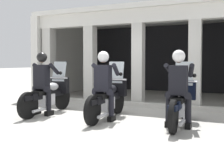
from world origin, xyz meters
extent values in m
plane|color=#A8A59E|center=(0.00, 3.00, 0.00)|extent=(80.00, 80.00, 0.00)
cube|color=black|center=(-0.03, 6.33, 1.50)|extent=(7.95, 0.24, 3.00)
cube|color=silver|center=(-0.03, 2.21, 2.78)|extent=(7.95, 0.36, 0.44)
cube|color=silver|center=(-0.03, 4.20, 3.08)|extent=(7.95, 4.67, 0.16)
cube|color=silver|center=(-3.90, 4.20, 1.50)|extent=(0.30, 4.67, 3.00)
cube|color=beige|center=(-3.50, 2.21, 1.28)|extent=(0.35, 0.36, 2.56)
cube|color=beige|center=(-1.76, 2.21, 1.28)|extent=(0.35, 0.36, 2.56)
cube|color=beige|center=(-0.03, 2.21, 1.28)|extent=(0.35, 0.36, 2.56)
cube|color=beige|center=(1.71, 2.21, 1.28)|extent=(0.35, 0.36, 2.56)
cube|color=#B7B5AD|center=(-0.03, 1.71, 0.06)|extent=(7.55, 0.24, 0.12)
cylinder|color=black|center=(-1.68, 0.39, 0.32)|extent=(0.09, 0.64, 0.64)
cylinder|color=black|center=(-1.68, -1.01, 0.32)|extent=(0.09, 0.64, 0.64)
cube|color=black|center=(-1.68, 0.39, 0.53)|extent=(0.14, 0.44, 0.08)
cube|color=silver|center=(-1.68, -0.36, 0.37)|extent=(0.28, 0.44, 0.28)
cube|color=black|center=(-1.68, -0.31, 0.50)|extent=(0.18, 1.24, 0.16)
ellipsoid|color=#B2B2B7|center=(-1.68, -0.09, 0.68)|extent=(0.26, 0.48, 0.22)
cube|color=black|center=(-1.68, -0.49, 0.57)|extent=(0.24, 0.52, 0.10)
cube|color=black|center=(-1.68, -0.95, 0.50)|extent=(0.16, 0.48, 0.10)
cylinder|color=silver|center=(-1.68, 0.33, 0.56)|extent=(0.05, 0.24, 0.53)
cube|color=black|center=(-1.68, 0.27, 0.70)|extent=(0.52, 0.16, 0.44)
sphere|color=silver|center=(-1.68, 0.37, 0.72)|extent=(0.18, 0.18, 0.18)
cube|color=silver|center=(-1.68, 0.25, 1.07)|extent=(0.40, 0.14, 0.54)
cylinder|color=silver|center=(-1.68, 0.17, 0.90)|extent=(0.62, 0.04, 0.04)
cylinder|color=silver|center=(-1.56, -0.71, 0.18)|extent=(0.07, 0.55, 0.07)
cube|color=black|center=(-1.68, -0.51, 0.97)|extent=(0.36, 0.22, 0.60)
cube|color=#14193F|center=(-1.68, -0.39, 0.99)|extent=(0.05, 0.02, 0.32)
sphere|color=tan|center=(-1.68, -0.49, 1.43)|extent=(0.21, 0.21, 0.21)
sphere|color=black|center=(-1.68, -0.49, 1.46)|extent=(0.26, 0.26, 0.26)
cylinder|color=black|center=(-1.54, -0.49, 0.66)|extent=(0.26, 0.29, 0.17)
cylinder|color=black|center=(-1.48, -0.49, 0.39)|extent=(0.12, 0.12, 0.53)
cube|color=black|center=(-1.48, -0.48, 0.06)|extent=(0.11, 0.26, 0.12)
cylinder|color=black|center=(-1.82, -0.49, 0.66)|extent=(0.26, 0.29, 0.17)
cylinder|color=black|center=(-1.88, -0.49, 0.39)|extent=(0.12, 0.12, 0.53)
cube|color=black|center=(-1.88, -0.48, 0.06)|extent=(0.11, 0.26, 0.12)
cylinder|color=black|center=(-1.46, -0.28, 1.16)|extent=(0.19, 0.48, 0.31)
sphere|color=black|center=(-1.42, -0.07, 1.05)|extent=(0.09, 0.09, 0.09)
cylinder|color=black|center=(-1.90, -0.28, 1.16)|extent=(0.19, 0.48, 0.31)
sphere|color=black|center=(-1.94, -0.07, 1.05)|extent=(0.09, 0.09, 0.09)
cylinder|color=black|center=(0.00, 0.45, 0.32)|extent=(0.09, 0.64, 0.64)
cylinder|color=black|center=(0.00, -0.95, 0.32)|extent=(0.09, 0.64, 0.64)
cube|color=black|center=(0.00, 0.45, 0.53)|extent=(0.14, 0.44, 0.08)
cube|color=silver|center=(0.00, -0.30, 0.37)|extent=(0.28, 0.44, 0.28)
cube|color=black|center=(0.00, -0.25, 0.50)|extent=(0.18, 1.24, 0.16)
ellipsoid|color=black|center=(0.00, -0.03, 0.68)|extent=(0.26, 0.48, 0.22)
cube|color=black|center=(0.00, -0.43, 0.57)|extent=(0.24, 0.52, 0.10)
cube|color=black|center=(0.00, -0.89, 0.50)|extent=(0.16, 0.48, 0.10)
cylinder|color=silver|center=(0.00, 0.39, 0.56)|extent=(0.05, 0.24, 0.53)
cube|color=black|center=(0.00, 0.33, 0.70)|extent=(0.52, 0.16, 0.44)
sphere|color=silver|center=(0.00, 0.43, 0.72)|extent=(0.18, 0.18, 0.18)
cube|color=silver|center=(0.00, 0.31, 1.07)|extent=(0.40, 0.14, 0.54)
cylinder|color=silver|center=(0.00, 0.23, 0.90)|extent=(0.62, 0.04, 0.04)
cylinder|color=silver|center=(0.12, -0.65, 0.18)|extent=(0.07, 0.55, 0.07)
cube|color=black|center=(0.00, -0.45, 0.97)|extent=(0.36, 0.22, 0.60)
cube|color=#14193F|center=(0.00, -0.33, 0.99)|extent=(0.05, 0.02, 0.32)
sphere|color=#936B51|center=(0.00, -0.43, 1.43)|extent=(0.21, 0.21, 0.21)
sphere|color=silver|center=(0.00, -0.43, 1.46)|extent=(0.26, 0.26, 0.26)
cylinder|color=black|center=(0.14, -0.43, 0.66)|extent=(0.26, 0.29, 0.17)
cylinder|color=black|center=(0.20, -0.43, 0.39)|extent=(0.12, 0.12, 0.53)
cube|color=black|center=(0.20, -0.42, 0.06)|extent=(0.11, 0.26, 0.12)
cylinder|color=black|center=(-0.14, -0.43, 0.66)|extent=(0.26, 0.29, 0.17)
cylinder|color=black|center=(-0.20, -0.43, 0.39)|extent=(0.12, 0.12, 0.53)
cube|color=black|center=(-0.20, -0.42, 0.06)|extent=(0.11, 0.26, 0.12)
cylinder|color=black|center=(0.22, -0.22, 1.16)|extent=(0.19, 0.48, 0.31)
sphere|color=black|center=(0.26, -0.01, 1.05)|extent=(0.09, 0.09, 0.09)
cylinder|color=black|center=(-0.22, -0.22, 1.16)|extent=(0.19, 0.48, 0.31)
sphere|color=black|center=(-0.26, -0.01, 1.05)|extent=(0.09, 0.09, 0.09)
cylinder|color=black|center=(1.68, 0.49, 0.32)|extent=(0.09, 0.64, 0.64)
cylinder|color=black|center=(1.68, -0.91, 0.32)|extent=(0.09, 0.64, 0.64)
cube|color=black|center=(1.68, 0.49, 0.53)|extent=(0.14, 0.44, 0.08)
cube|color=silver|center=(1.68, -0.26, 0.37)|extent=(0.28, 0.44, 0.28)
cube|color=black|center=(1.68, -0.21, 0.50)|extent=(0.18, 1.24, 0.16)
ellipsoid|color=#1E2338|center=(1.68, 0.01, 0.68)|extent=(0.26, 0.48, 0.22)
cube|color=black|center=(1.68, -0.39, 0.57)|extent=(0.24, 0.52, 0.10)
cube|color=black|center=(1.68, -0.85, 0.50)|extent=(0.16, 0.48, 0.10)
cylinder|color=silver|center=(1.68, 0.43, 0.56)|extent=(0.05, 0.24, 0.53)
cube|color=black|center=(1.68, 0.37, 0.70)|extent=(0.52, 0.16, 0.44)
sphere|color=silver|center=(1.68, 0.47, 0.72)|extent=(0.18, 0.18, 0.18)
cube|color=silver|center=(1.68, 0.35, 1.07)|extent=(0.40, 0.14, 0.54)
cylinder|color=silver|center=(1.68, 0.27, 0.90)|extent=(0.62, 0.04, 0.04)
cylinder|color=silver|center=(1.80, -0.61, 0.18)|extent=(0.07, 0.55, 0.07)
cube|color=black|center=(1.68, -0.41, 0.97)|extent=(0.36, 0.22, 0.60)
cube|color=#14193F|center=(1.68, -0.29, 0.99)|extent=(0.05, 0.02, 0.32)
sphere|color=#936B51|center=(1.68, -0.39, 1.43)|extent=(0.21, 0.21, 0.21)
sphere|color=silver|center=(1.68, -0.39, 1.46)|extent=(0.26, 0.26, 0.26)
cylinder|color=black|center=(1.82, -0.39, 0.66)|extent=(0.26, 0.29, 0.17)
cylinder|color=black|center=(1.88, -0.39, 0.39)|extent=(0.12, 0.12, 0.53)
cube|color=black|center=(1.88, -0.38, 0.06)|extent=(0.11, 0.26, 0.12)
cylinder|color=black|center=(1.54, -0.39, 0.66)|extent=(0.26, 0.29, 0.17)
cylinder|color=black|center=(1.48, -0.39, 0.39)|extent=(0.12, 0.12, 0.53)
cube|color=black|center=(1.48, -0.38, 0.06)|extent=(0.11, 0.26, 0.12)
cylinder|color=black|center=(1.90, -0.18, 1.16)|extent=(0.19, 0.48, 0.31)
sphere|color=black|center=(1.94, 0.03, 1.05)|extent=(0.09, 0.09, 0.09)
cylinder|color=black|center=(1.46, -0.18, 1.16)|extent=(0.19, 0.48, 0.31)
sphere|color=black|center=(1.42, 0.03, 1.05)|extent=(0.09, 0.09, 0.09)
camera|label=1|loc=(2.59, -5.83, 1.34)|focal=42.28mm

